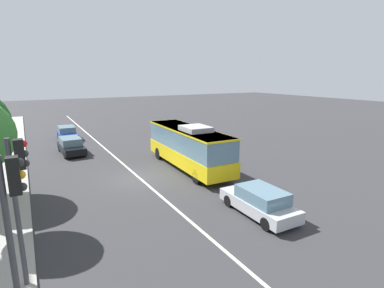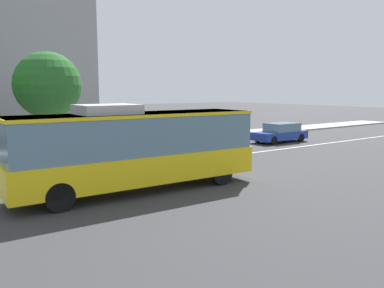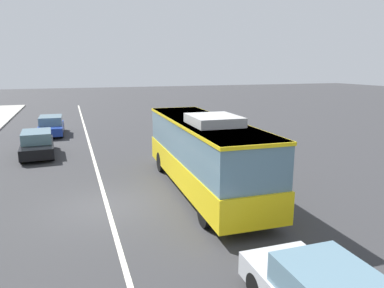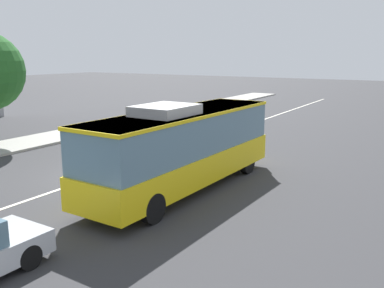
{
  "view_description": "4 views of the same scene",
  "coord_description": "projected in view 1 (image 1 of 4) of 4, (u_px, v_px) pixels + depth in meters",
  "views": [
    {
      "loc": [
        -19.25,
        6.59,
        7.05
      ],
      "look_at": [
        1.07,
        -4.81,
        1.72
      ],
      "focal_mm": 28.12,
      "sensor_mm": 36.0,
      "label": 1
    },
    {
      "loc": [
        -6.85,
        -18.09,
        4.02
      ],
      "look_at": [
        3.06,
        -4.37,
        1.7
      ],
      "focal_mm": 37.33,
      "sensor_mm": 36.0,
      "label": 2
    },
    {
      "loc": [
        -13.26,
        1.1,
        5.33
      ],
      "look_at": [
        3.05,
        -4.53,
        1.53
      ],
      "focal_mm": 33.19,
      "sensor_mm": 36.0,
      "label": 3
    },
    {
      "loc": [
        -12.81,
        -12.73,
        5.23
      ],
      "look_at": [
        1.7,
        -3.8,
        1.57
      ],
      "focal_mm": 39.05,
      "sensor_mm": 36.0,
      "label": 4
    }
  ],
  "objects": [
    {
      "name": "sedan_blue",
      "position": [
        67.0,
        133.0,
        33.68
      ],
      "size": [
        4.52,
        1.87,
        1.46
      ],
      "rotation": [
        0.0,
        0.0,
        3.13
      ],
      "color": "#1E3899",
      "rests_on": "ground_plane"
    },
    {
      "name": "lane_centre_line",
      "position": [
        140.0,
        178.0,
        21.08
      ],
      "size": [
        76.0,
        0.16,
        0.01
      ],
      "primitive_type": "cube",
      "color": "silver",
      "rests_on": "ground_plane"
    },
    {
      "name": "ground_plane",
      "position": [
        140.0,
        178.0,
        21.08
      ],
      "size": [
        160.0,
        160.0,
        0.0
      ],
      "primitive_type": "plane",
      "color": "#333335"
    },
    {
      "name": "traffic_light_mid_block",
      "position": [
        19.0,
        188.0,
        9.52
      ],
      "size": [
        0.34,
        0.62,
        5.2
      ],
      "rotation": [
        0.0,
        0.0,
        -1.49
      ],
      "color": "#47474C",
      "rests_on": "ground_plane"
    },
    {
      "name": "sedan_black",
      "position": [
        71.0,
        146.0,
        27.61
      ],
      "size": [
        4.58,
        2.0,
        1.46
      ],
      "rotation": [
        0.0,
        0.0,
        3.19
      ],
      "color": "black",
      "rests_on": "ground_plane"
    },
    {
      "name": "traffic_light_near_corner",
      "position": [
        14.0,
        218.0,
        7.54
      ],
      "size": [
        0.32,
        0.62,
        5.2
      ],
      "rotation": [
        0.0,
        0.0,
        -1.58
      ],
      "color": "#47474C",
      "rests_on": "ground_plane"
    },
    {
      "name": "sedan_silver",
      "position": [
        260.0,
        201.0,
        15.43
      ],
      "size": [
        4.53,
        1.87,
        1.46
      ],
      "rotation": [
        0.0,
        0.0,
        -0.01
      ],
      "color": "#B7BABF",
      "rests_on": "ground_plane"
    },
    {
      "name": "transit_bus",
      "position": [
        188.0,
        145.0,
        23.08
      ],
      "size": [
        10.06,
        2.77,
        3.46
      ],
      "rotation": [
        0.0,
        0.0,
        -0.03
      ],
      "color": "yellow",
      "rests_on": "ground_plane"
    }
  ]
}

